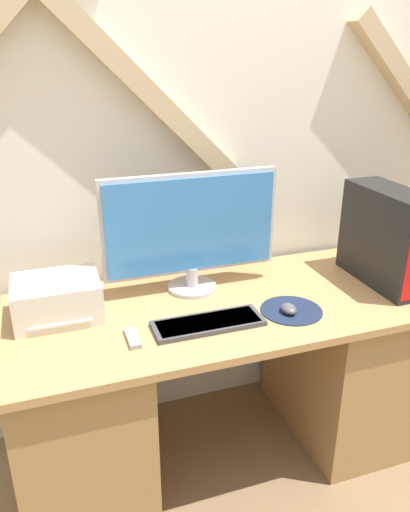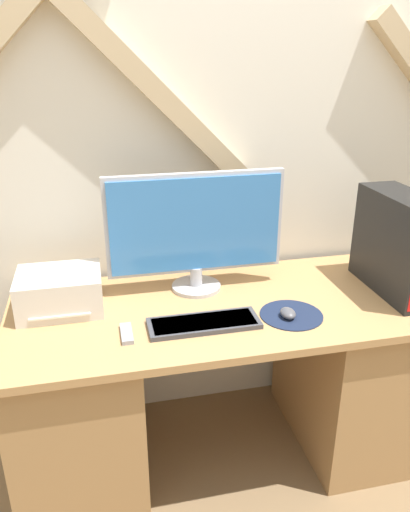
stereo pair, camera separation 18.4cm
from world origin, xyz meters
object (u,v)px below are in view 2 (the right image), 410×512
(printer, at_px, (60,292))
(remote_control, at_px, (127,334))
(mouse, at_px, (288,313))
(keyboard, at_px, (204,323))
(computer_tower, at_px, (400,244))
(monitor, at_px, (196,228))

(printer, distance_m, remote_control, 0.34)
(mouse, height_order, remote_control, mouse)
(mouse, bearing_deg, keyboard, 177.12)
(mouse, xyz_separation_m, printer, (-0.81, 0.26, 0.05))
(computer_tower, xyz_separation_m, printer, (-1.32, 0.13, -0.13))
(monitor, bearing_deg, computer_tower, -14.05)
(mouse, bearing_deg, remote_control, 179.11)
(keyboard, xyz_separation_m, printer, (-0.50, 0.24, 0.06))
(monitor, bearing_deg, keyboard, -96.65)
(computer_tower, height_order, remote_control, computer_tower)
(monitor, distance_m, printer, 0.57)
(computer_tower, relative_size, remote_control, 3.41)
(mouse, height_order, printer, printer)
(monitor, xyz_separation_m, printer, (-0.54, -0.07, -0.19))
(keyboard, relative_size, printer, 1.29)
(keyboard, bearing_deg, mouse, -2.88)
(monitor, relative_size, mouse, 9.41)
(remote_control, bearing_deg, keyboard, 1.37)
(monitor, height_order, remote_control, monitor)
(computer_tower, height_order, printer, computer_tower)
(remote_control, bearing_deg, computer_tower, 6.09)
(computer_tower, relative_size, printer, 1.40)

